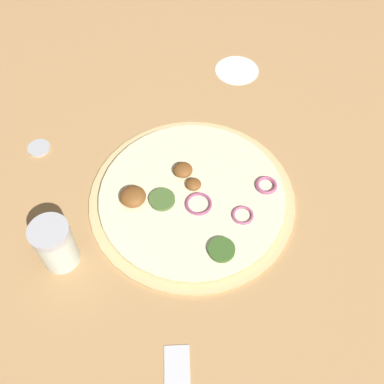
% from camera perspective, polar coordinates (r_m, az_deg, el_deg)
% --- Properties ---
extents(ground_plane, '(3.00, 3.00, 0.00)m').
position_cam_1_polar(ground_plane, '(0.71, 0.00, -0.85)').
color(ground_plane, tan).
extents(pizza, '(0.32, 0.32, 0.03)m').
position_cam_1_polar(pizza, '(0.70, -0.11, -0.60)').
color(pizza, '#D6B77A').
rests_on(pizza, ground_plane).
extents(spice_jar, '(0.06, 0.06, 0.08)m').
position_cam_1_polar(spice_jar, '(0.65, -16.97, -6.39)').
color(spice_jar, silver).
rests_on(spice_jar, ground_plane).
extents(loose_cap, '(0.04, 0.04, 0.01)m').
position_cam_1_polar(loose_cap, '(0.81, -18.91, 5.40)').
color(loose_cap, '#B2B2B7').
rests_on(loose_cap, ground_plane).
extents(flour_patch, '(0.09, 0.09, 0.00)m').
position_cam_1_polar(flour_patch, '(0.92, 5.72, 15.15)').
color(flour_patch, white).
rests_on(flour_patch, ground_plane).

